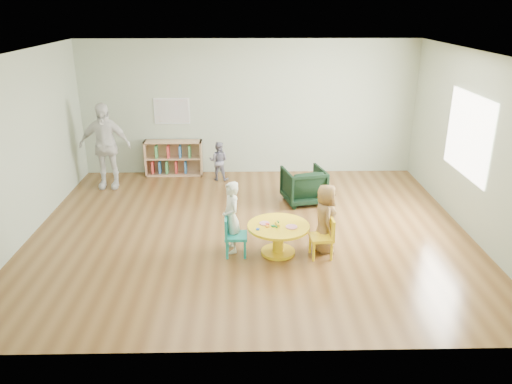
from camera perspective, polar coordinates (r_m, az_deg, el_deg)
room at (r=7.53m, az=-0.62°, el=8.69°), size 7.10×7.00×2.80m
activity_table at (r=7.32m, az=2.57°, el=-4.80°), size 0.91×0.91×0.50m
kid_chair_left at (r=7.28m, az=-2.67°, el=-4.90°), size 0.32×0.32×0.60m
kid_chair_right at (r=7.29m, az=7.82°, el=-5.01°), size 0.35×0.35×0.61m
bookshelf at (r=10.80m, az=-9.44°, el=3.86°), size 1.20×0.30×0.75m
alphabet_poster at (r=10.68m, az=-9.59°, el=9.11°), size 0.74×0.01×0.54m
armchair at (r=9.19m, az=5.46°, el=0.75°), size 0.85×0.87×0.66m
child_left at (r=7.31m, az=-2.85°, el=-2.90°), size 0.37×0.46×1.08m
child_right at (r=7.38m, az=7.92°, el=-3.00°), size 0.34×0.52×1.04m
toddler at (r=10.34m, az=-4.29°, el=3.56°), size 0.45×0.38×0.82m
adult_caretaker at (r=10.22m, az=-16.89°, el=5.07°), size 1.00×0.42×1.70m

